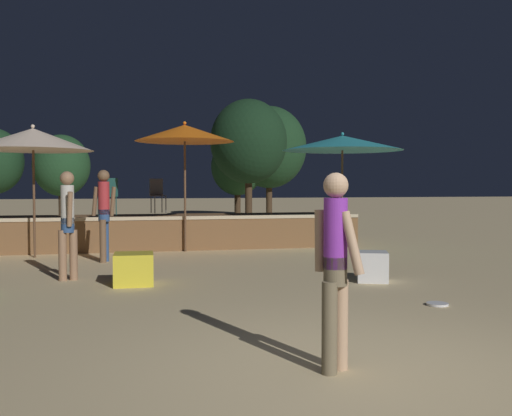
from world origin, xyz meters
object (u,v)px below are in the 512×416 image
at_px(patio_umbrella_1, 342,143).
at_px(cube_seat_2, 134,269).
at_px(patio_umbrella_0, 185,133).
at_px(person_4, 104,211).
at_px(patio_umbrella_2, 33,139).
at_px(cube_seat_4, 372,266).
at_px(background_tree_2, 249,142).
at_px(bistro_chair_0, 157,192).
at_px(background_tree_3, 269,147).
at_px(background_tree_4, 237,167).
at_px(background_tree_1, 62,166).
at_px(person_1, 68,221).
at_px(bistro_chair_1, 110,193).
at_px(frisbee_disc, 437,304).
at_px(person_3, 335,266).

bearing_deg(patio_umbrella_1, cube_seat_2, -141.68).
bearing_deg(patio_umbrella_0, person_4, -140.93).
distance_m(patio_umbrella_2, cube_seat_4, 7.61).
bearing_deg(background_tree_2, patio_umbrella_1, -87.50).
distance_m(bistro_chair_0, background_tree_3, 11.94).
distance_m(cube_seat_2, background_tree_3, 17.90).
bearing_deg(background_tree_4, cube_seat_4, -93.41).
distance_m(bistro_chair_0, background_tree_1, 10.05).
bearing_deg(person_1, background_tree_2, -131.54).
relative_size(patio_umbrella_0, person_4, 1.63).
xyz_separation_m(cube_seat_2, background_tree_4, (4.79, 16.68, 2.13)).
xyz_separation_m(bistro_chair_1, frisbee_disc, (4.34, -7.61, -1.34)).
height_order(cube_seat_2, person_1, person_1).
distance_m(background_tree_3, background_tree_4, 1.71).
bearing_deg(cube_seat_4, patio_umbrella_0, 118.25).
distance_m(patio_umbrella_1, person_4, 5.82).
relative_size(person_1, background_tree_1, 0.49).
height_order(patio_umbrella_1, cube_seat_4, patio_umbrella_1).
relative_size(bistro_chair_0, background_tree_3, 0.17).
bearing_deg(background_tree_4, patio_umbrella_1, -89.27).
height_order(person_1, person_4, person_4).
distance_m(person_4, bistro_chair_0, 3.55).
bearing_deg(cube_seat_2, person_3, -70.64).
relative_size(patio_umbrella_2, bistro_chair_1, 3.15).
xyz_separation_m(patio_umbrella_2, person_4, (1.48, -1.03, -1.48)).
bearing_deg(person_3, person_1, 81.05).
height_order(person_1, background_tree_2, background_tree_2).
distance_m(patio_umbrella_0, person_4, 2.84).
xyz_separation_m(patio_umbrella_1, bistro_chair_1, (-5.47, 1.29, -1.19)).
bearing_deg(background_tree_4, frisbee_disc, -92.89).
relative_size(person_4, background_tree_2, 0.38).
height_order(person_4, background_tree_1, background_tree_1).
xyz_separation_m(patio_umbrella_1, cube_seat_2, (-4.95, -3.91, -2.31)).
distance_m(cube_seat_2, bistro_chair_0, 6.26).
height_order(person_4, bistro_chair_0, person_4).
height_order(cube_seat_4, person_4, person_4).
distance_m(patio_umbrella_1, frisbee_disc, 6.91).
distance_m(patio_umbrella_2, background_tree_2, 11.35).
relative_size(patio_umbrella_2, bistro_chair_0, 3.15).
relative_size(person_3, background_tree_4, 0.45).
xyz_separation_m(patio_umbrella_1, cube_seat_4, (-1.19, -4.43, -2.32)).
distance_m(bistro_chair_1, background_tree_3, 13.31).
height_order(patio_umbrella_0, patio_umbrella_2, patio_umbrella_0).
relative_size(patio_umbrella_0, background_tree_4, 0.81).
height_order(cube_seat_2, bistro_chair_1, bistro_chair_1).
relative_size(patio_umbrella_2, person_3, 1.71).
bearing_deg(bistro_chair_0, cube_seat_2, -112.72).
distance_m(bistro_chair_0, background_tree_4, 11.38).
xyz_separation_m(person_4, bistro_chair_1, (0.04, 2.39, 0.33)).
distance_m(cube_seat_2, background_tree_4, 17.48).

